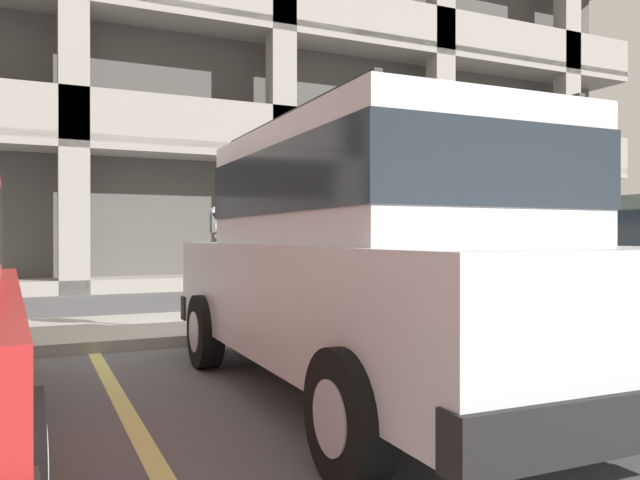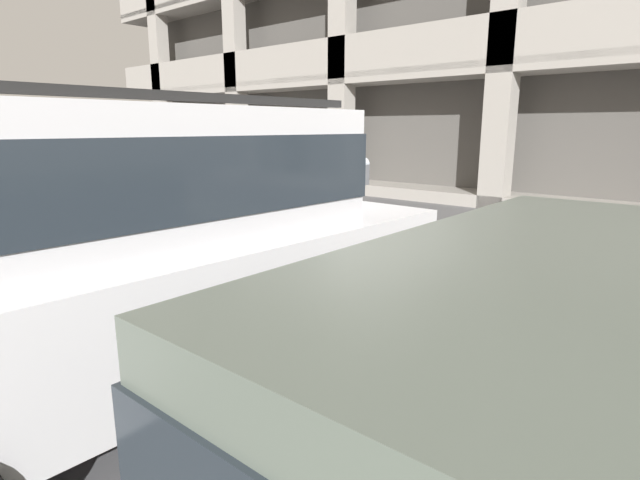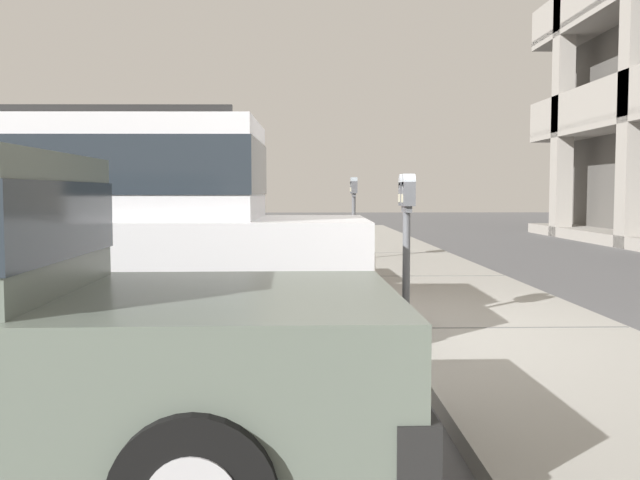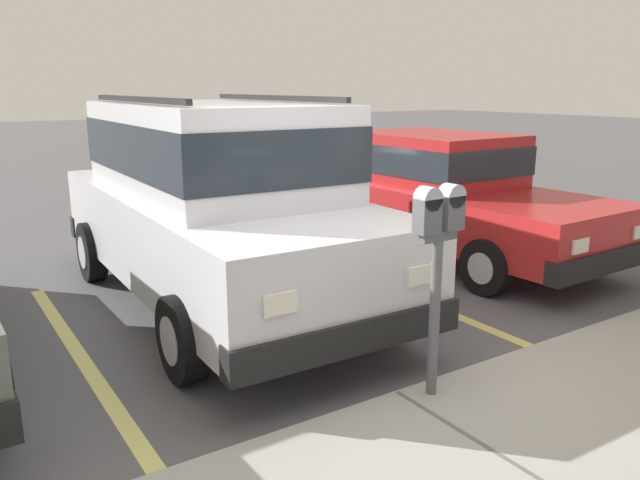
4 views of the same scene
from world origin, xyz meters
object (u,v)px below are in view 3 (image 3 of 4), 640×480
silver_suv (96,223)px  red_sedan (152,233)px  parking_meter_near (407,213)px  parking_meter_far (354,198)px

silver_suv → red_sedan: (-3.21, -0.18, -0.27)m
parking_meter_near → red_sedan: bearing=-134.5°
parking_meter_far → parking_meter_near: bearing=0.2°
parking_meter_near → silver_suv: bearing=-83.9°
silver_suv → parking_meter_far: 7.26m
red_sedan → silver_suv: bearing=1.6°
red_sedan → parking_meter_near: (2.91, 2.96, 0.35)m
silver_suv → red_sedan: 3.22m
silver_suv → red_sedan: bearing=-175.7°
silver_suv → parking_meter_far: bearing=158.8°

